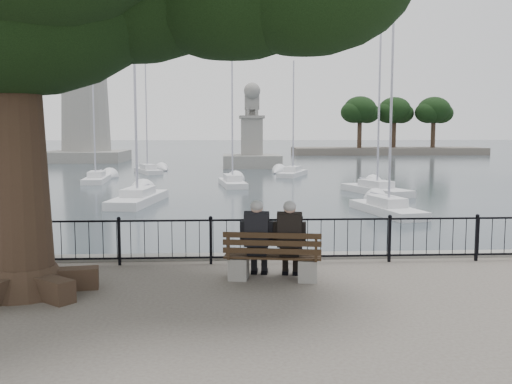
{
  "coord_description": "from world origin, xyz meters",
  "views": [
    {
      "loc": [
        -0.64,
        -9.91,
        2.97
      ],
      "look_at": [
        0.0,
        2.5,
        1.6
      ],
      "focal_mm": 40.0,
      "sensor_mm": 36.0,
      "label": 1
    }
  ],
  "objects": [
    {
      "name": "harbor",
      "position": [
        0.0,
        3.0,
        -0.5
      ],
      "size": [
        260.0,
        260.0,
        1.2
      ],
      "color": "slate",
      "rests_on": "ground"
    },
    {
      "name": "person_right",
      "position": [
        0.6,
        1.13,
        0.73
      ],
      "size": [
        0.52,
        0.84,
        1.59
      ],
      "color": "black",
      "rests_on": "ground"
    },
    {
      "name": "sailboat_e",
      "position": [
        -10.48,
        33.56,
        -0.67
      ],
      "size": [
        1.88,
        5.45,
        11.11
      ],
      "color": "silver",
      "rests_on": "ground"
    },
    {
      "name": "sailboat_f",
      "position": [
        -0.24,
        30.05,
        -0.7
      ],
      "size": [
        2.07,
        5.33,
        9.83
      ],
      "color": "silver",
      "rests_on": "ground"
    },
    {
      "name": "sailboat_d",
      "position": [
        8.6,
        24.79,
        -0.68
      ],
      "size": [
        3.46,
        5.9,
        11.02
      ],
      "color": "silver",
      "rests_on": "ground"
    },
    {
      "name": "lighthouse",
      "position": [
        -18.0,
        62.0,
        11.21
      ],
      "size": [
        9.46,
        9.46,
        29.12
      ],
      "color": "slate",
      "rests_on": "ground"
    },
    {
      "name": "far_shore",
      "position": [
        25.54,
        79.46,
        3.0
      ],
      "size": [
        30.0,
        8.6,
        9.18
      ],
      "color": "#524A41",
      "rests_on": "ground"
    },
    {
      "name": "bench",
      "position": [
        0.26,
        1.07,
        0.35
      ],
      "size": [
        1.97,
        0.87,
        1.0
      ],
      "color": "slate",
      "rests_on": "ground"
    },
    {
      "name": "person_left",
      "position": [
        -0.04,
        1.23,
        0.73
      ],
      "size": [
        0.52,
        0.84,
        1.59
      ],
      "color": "black",
      "rests_on": "ground"
    },
    {
      "name": "sailboat_c",
      "position": [
        6.91,
        16.36,
        -0.67
      ],
      "size": [
        2.54,
        5.44,
        11.22
      ],
      "color": "silver",
      "rests_on": "ground"
    },
    {
      "name": "sailboat_h",
      "position": [
        -7.83,
        42.45,
        -0.66
      ],
      "size": [
        3.24,
        5.16,
        11.21
      ],
      "color": "silver",
      "rests_on": "ground"
    },
    {
      "name": "lion_monument",
      "position": [
        2.0,
        49.93,
        1.21
      ],
      "size": [
        5.99,
        5.99,
        8.83
      ],
      "color": "slate",
      "rests_on": "ground"
    },
    {
      "name": "sailboat_b",
      "position": [
        -5.39,
        20.75,
        -0.66
      ],
      "size": [
        2.64,
        6.35,
        12.29
      ],
      "color": "silver",
      "rests_on": "ground"
    },
    {
      "name": "railing",
      "position": [
        0.0,
        2.5,
        0.56
      ],
      "size": [
        22.06,
        0.06,
        1.0
      ],
      "color": "black",
      "rests_on": "ground"
    },
    {
      "name": "sailboat_g",
      "position": [
        5.0,
        38.55,
        -0.7
      ],
      "size": [
        3.21,
        5.41,
        9.87
      ],
      "color": "silver",
      "rests_on": "ground"
    }
  ]
}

